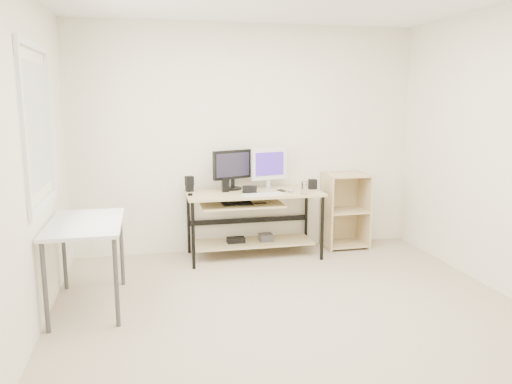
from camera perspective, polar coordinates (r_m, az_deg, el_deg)
The scene contains 16 objects.
room at distance 3.88m, azimuth 2.77°, elevation 3.94°, with size 4.01×4.01×2.62m.
desk at distance 5.60m, azimuth -0.51°, elevation -2.09°, with size 1.50×0.65×0.75m.
side_table at distance 4.45m, azimuth -18.91°, elevation -4.24°, with size 0.60×1.00×0.75m.
shelf_unit at distance 6.11m, azimuth 10.04°, elevation -2.00°, with size 0.50×0.40×0.90m.
black_monitor at distance 5.65m, azimuth -2.68°, elevation 2.87°, with size 0.47×0.23×0.45m.
white_imac at distance 5.73m, azimuth 1.52°, elevation 3.13°, with size 0.44×0.14×0.47m.
keyboard at distance 5.35m, azimuth 0.74°, elevation -0.27°, with size 0.45×0.12×0.02m, color silver.
mouse at distance 5.54m, azimuth 3.99°, elevation 0.18°, with size 0.06×0.10×0.03m, color #ABABB0.
center_speaker at distance 5.47m, azimuth -0.73°, elevation 0.30°, with size 0.15×0.07×0.08m, color black.
speaker_left at distance 5.60m, azimuth -7.62°, elevation 0.97°, with size 0.10×0.10×0.17m.
speaker_right at distance 5.75m, azimuth 6.49°, elevation 0.90°, with size 0.09×0.09×0.11m, color black.
audio_controller at distance 5.54m, azimuth -3.51°, elevation 0.80°, with size 0.08×0.05×0.15m, color black.
volume_puck at distance 5.37m, azimuth -7.54°, elevation -0.29°, with size 0.05×0.05×0.02m, color black.
smartphone at distance 5.61m, azimuth 2.93°, elevation 0.19°, with size 0.06×0.12×0.01m, color black.
coaster at distance 5.42m, azimuth 5.49°, elevation -0.23°, with size 0.09×0.09×0.01m, color #A27A49.
drinking_glass at distance 5.41m, azimuth 5.50°, elevation 0.51°, with size 0.07×0.07×0.14m, color white.
Camera 1 is at (-1.15, -3.68, 1.77)m, focal length 35.00 mm.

